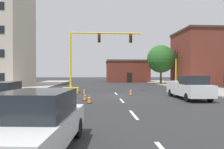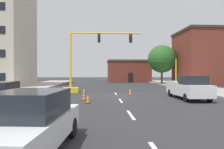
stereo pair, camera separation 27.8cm
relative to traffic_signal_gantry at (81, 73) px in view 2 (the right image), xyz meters
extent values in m
plane|color=#2D2D30|center=(3.86, -4.17, -2.24)|extent=(160.00, 160.00, 0.00)
cube|color=#B2ADA3|center=(-8.21, 3.83, -2.17)|extent=(6.00, 56.00, 0.14)
cube|color=#9E998E|center=(15.94, 3.83, -2.17)|extent=(6.00, 56.00, 0.14)
cube|color=silver|center=(3.86, -12.67, -2.23)|extent=(0.16, 2.40, 0.01)
cube|color=silver|center=(3.86, -7.17, -2.23)|extent=(0.16, 2.40, 0.01)
cube|color=silver|center=(3.86, -1.67, -2.23)|extent=(0.16, 2.40, 0.01)
cube|color=brown|center=(8.92, 26.25, 0.15)|extent=(9.67, 8.55, 4.77)
cube|color=#4C4238|center=(8.92, 26.25, 2.73)|extent=(9.97, 8.85, 0.40)
cube|color=black|center=(8.92, 21.95, -1.14)|extent=(1.10, 0.06, 2.20)
cube|color=brown|center=(22.91, 13.21, 2.51)|extent=(12.28, 9.18, 9.49)
cube|color=#3D2D23|center=(22.91, 13.21, 7.45)|extent=(12.58, 9.48, 0.40)
cube|color=yellow|center=(-1.14, 0.00, -1.96)|extent=(1.80, 1.20, 0.55)
cylinder|color=yellow|center=(-1.14, 0.00, 1.41)|extent=(0.20, 0.20, 6.20)
cylinder|color=yellow|center=(2.89, 0.00, 4.51)|extent=(8.06, 0.16, 0.16)
cube|color=black|center=(2.08, 0.00, 3.94)|extent=(0.32, 0.36, 0.95)
sphere|color=red|center=(2.08, -0.19, 4.21)|extent=(0.20, 0.20, 0.20)
sphere|color=#38280A|center=(2.08, -0.19, 3.93)|extent=(0.20, 0.20, 0.20)
sphere|color=black|center=(2.08, -0.19, 3.65)|extent=(0.20, 0.20, 0.20)
cube|color=black|center=(5.71, 0.00, 3.94)|extent=(0.32, 0.36, 0.95)
sphere|color=red|center=(5.71, -0.19, 4.21)|extent=(0.20, 0.20, 0.20)
sphere|color=#38280A|center=(5.71, -0.19, 3.93)|extent=(0.20, 0.20, 0.20)
sphere|color=black|center=(5.71, -0.19, 3.65)|extent=(0.20, 0.20, 0.20)
cylinder|color=yellow|center=(10.79, -0.67, 0.16)|extent=(0.14, 0.14, 4.80)
cube|color=black|center=(10.79, -0.67, 2.09)|extent=(0.32, 0.36, 0.95)
sphere|color=red|center=(10.79, -0.86, 2.36)|extent=(0.20, 0.20, 0.20)
sphere|color=#38280A|center=(10.79, -0.86, 2.08)|extent=(0.20, 0.20, 0.20)
sphere|color=black|center=(10.79, -0.86, 1.80)|extent=(0.20, 0.20, 0.20)
cylinder|color=#4C3823|center=(13.94, 15.12, -0.80)|extent=(0.36, 0.36, 2.87)
sphere|color=#286023|center=(13.94, 15.12, 2.61)|extent=(5.29, 5.29, 5.29)
cube|color=white|center=(9.67, -6.44, -1.42)|extent=(2.04, 5.41, 0.95)
cube|color=#1E2328|center=(9.66, -7.34, -0.60)|extent=(1.85, 1.81, 0.70)
cube|color=white|center=(9.67, -5.25, -0.87)|extent=(2.02, 2.82, 0.16)
cylinder|color=black|center=(10.55, -8.28, -1.90)|extent=(0.22, 0.68, 0.68)
cylinder|color=black|center=(8.75, -8.27, -1.90)|extent=(0.22, 0.68, 0.68)
cylinder|color=black|center=(10.58, -4.61, -1.90)|extent=(0.22, 0.68, 0.68)
cylinder|color=black|center=(8.78, -4.59, -1.90)|extent=(0.22, 0.68, 0.68)
cylinder|color=black|center=(-2.67, -10.46, -1.90)|extent=(0.26, 0.69, 0.68)
cylinder|color=black|center=(-2.47, -13.51, -1.90)|extent=(0.26, 0.69, 0.68)
cube|color=white|center=(0.30, -17.75, -1.55)|extent=(2.27, 4.66, 0.70)
cube|color=#1E2328|center=(0.31, -17.66, -0.85)|extent=(1.91, 2.45, 0.70)
cylinder|color=black|center=(-0.37, -16.15, -1.90)|extent=(0.28, 0.70, 0.68)
cylinder|color=black|center=(1.27, -16.31, -1.90)|extent=(0.28, 0.70, 0.68)
cube|color=black|center=(0.51, -1.83, -2.22)|extent=(0.36, 0.36, 0.04)
cone|color=orange|center=(0.51, -1.83, -1.92)|extent=(0.28, 0.28, 0.55)
cylinder|color=white|center=(0.51, -1.83, -1.85)|extent=(0.19, 0.19, 0.08)
cube|color=black|center=(5.21, -3.26, -2.22)|extent=(0.36, 0.36, 0.04)
cone|color=orange|center=(5.21, -3.26, -1.89)|extent=(0.28, 0.28, 0.61)
cylinder|color=white|center=(5.21, -3.26, -1.82)|extent=(0.19, 0.19, 0.08)
cube|color=black|center=(1.33, -8.37, -2.22)|extent=(0.36, 0.36, 0.04)
cone|color=orange|center=(1.33, -8.37, -1.91)|extent=(0.28, 0.28, 0.58)
cylinder|color=white|center=(1.33, -8.37, -1.84)|extent=(0.19, 0.19, 0.08)
cube|color=black|center=(0.92, -6.90, -2.22)|extent=(0.36, 0.36, 0.04)
cone|color=orange|center=(0.92, -6.90, -1.90)|extent=(0.28, 0.28, 0.59)
cylinder|color=white|center=(0.92, -6.90, -1.83)|extent=(0.19, 0.19, 0.08)
camera|label=1|loc=(1.99, -23.47, 0.01)|focal=32.96mm
camera|label=2|loc=(2.27, -23.49, 0.01)|focal=32.96mm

